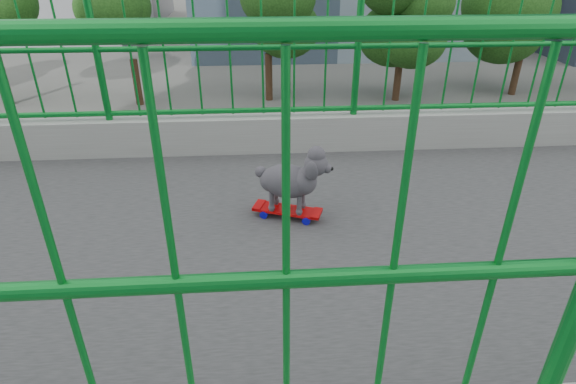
% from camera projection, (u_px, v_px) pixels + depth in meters
% --- Properties ---
extents(road, '(18.00, 90.00, 0.02)m').
position_uv_depth(road, '(175.00, 204.00, 17.22)').
color(road, black).
rests_on(road, ground).
extents(street_trees, '(5.30, 60.40, 7.26)m').
position_uv_depth(street_trees, '(217.00, 22.00, 26.52)').
color(street_trees, black).
rests_on(street_trees, ground).
extents(skateboard, '(0.27, 0.45, 0.06)m').
position_uv_depth(skateboard, '(287.00, 211.00, 2.92)').
color(skateboard, '#C30607').
rests_on(skateboard, footbridge).
extents(poodle, '(0.30, 0.47, 0.41)m').
position_uv_depth(poodle, '(291.00, 179.00, 2.80)').
color(poodle, '#312E33').
rests_on(poodle, skateboard).
extents(car_1, '(1.68, 4.81, 1.59)m').
position_uv_depth(car_1, '(59.00, 248.00, 13.34)').
color(car_1, '#B51407').
rests_on(car_1, ground).
extents(car_4, '(1.86, 4.61, 1.57)m').
position_uv_depth(car_4, '(256.00, 129.00, 22.15)').
color(car_4, gray).
rests_on(car_4, ground).
extents(car_5, '(1.63, 4.67, 1.54)m').
position_uv_depth(car_5, '(325.00, 313.00, 10.99)').
color(car_5, gray).
rests_on(car_5, ground).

